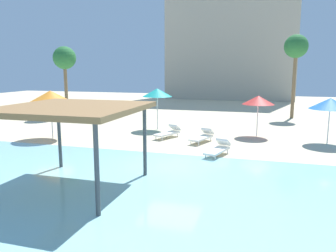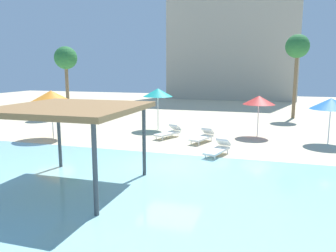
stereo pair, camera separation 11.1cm
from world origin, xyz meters
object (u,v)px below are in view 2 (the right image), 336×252
beach_umbrella_orange_1 (51,96)px  lounge_chair_1 (218,149)px  beach_umbrella_red_2 (259,100)px  palm_tree_0 (297,49)px  lounge_chair_0 (203,136)px  beach_umbrella_teal_3 (158,93)px  lounge_chair_3 (169,132)px  shade_pavilion (72,111)px  palm_tree_1 (66,59)px  beach_umbrella_blue_4 (331,104)px

beach_umbrella_orange_1 → lounge_chair_1: beach_umbrella_orange_1 is taller
beach_umbrella_red_2 → palm_tree_0: (2.61, 8.66, 3.49)m
lounge_chair_0 → beach_umbrella_red_2: bearing=150.6°
palm_tree_0 → beach_umbrella_red_2: bearing=-106.8°
beach_umbrella_teal_3 → lounge_chair_0: beach_umbrella_teal_3 is taller
beach_umbrella_red_2 → lounge_chair_0: beach_umbrella_red_2 is taller
lounge_chair_3 → lounge_chair_1: bearing=69.4°
beach_umbrella_orange_1 → beach_umbrella_red_2: beach_umbrella_orange_1 is taller
shade_pavilion → palm_tree_0: 21.62m
shade_pavilion → palm_tree_1: bearing=124.1°
beach_umbrella_teal_3 → lounge_chair_0: (3.69, -3.06, -2.18)m
beach_umbrella_red_2 → palm_tree_0: 9.69m
beach_umbrella_orange_1 → beach_umbrella_blue_4: beach_umbrella_orange_1 is taller
beach_umbrella_teal_3 → palm_tree_1: size_ratio=0.47×
beach_umbrella_blue_4 → palm_tree_0: bearing=97.0°
beach_umbrella_orange_1 → beach_umbrella_red_2: 12.34m
shade_pavilion → palm_tree_1: size_ratio=0.75×
lounge_chair_3 → beach_umbrella_blue_4: bearing=119.3°
beach_umbrella_red_2 → lounge_chair_3: (-5.06, -1.99, -1.89)m
beach_umbrella_orange_1 → lounge_chair_3: beach_umbrella_orange_1 is taller
beach_umbrella_teal_3 → palm_tree_0: (9.18, 8.24, 3.20)m
beach_umbrella_red_2 → beach_umbrella_teal_3: bearing=176.4°
beach_umbrella_red_2 → shade_pavilion: bearing=-117.6°
lounge_chair_0 → lounge_chair_3: bearing=-88.9°
shade_pavilion → palm_tree_0: size_ratio=0.65×
beach_umbrella_blue_4 → palm_tree_1: palm_tree_1 is taller
shade_pavilion → beach_umbrella_blue_4: shade_pavilion is taller
shade_pavilion → palm_tree_0: palm_tree_0 is taller
lounge_chair_3 → palm_tree_0: 14.18m
palm_tree_0 → lounge_chair_0: bearing=-115.9°
shade_pavilion → beach_umbrella_teal_3: 11.49m
beach_umbrella_blue_4 → shade_pavilion: bearing=-133.9°
beach_umbrella_orange_1 → beach_umbrella_blue_4: size_ratio=1.12×
beach_umbrella_teal_3 → lounge_chair_0: bearing=-39.7°
lounge_chair_3 → beach_umbrella_red_2: bearing=135.0°
lounge_chair_3 → palm_tree_0: (7.67, 10.64, 5.38)m
lounge_chair_1 → beach_umbrella_blue_4: bearing=144.0°
shade_pavilion → lounge_chair_3: (0.71, 9.06, -2.36)m
beach_umbrella_red_2 → palm_tree_1: 16.59m
beach_umbrella_orange_1 → lounge_chair_3: 7.23m
shade_pavilion → beach_umbrella_blue_4: size_ratio=1.75×
beach_umbrella_red_2 → beach_umbrella_teal_3: beach_umbrella_teal_3 is taller
beach_umbrella_teal_3 → palm_tree_1: 10.25m
beach_umbrella_red_2 → beach_umbrella_teal_3: (-6.57, 0.41, 0.29)m
beach_umbrella_teal_3 → beach_umbrella_blue_4: size_ratio=1.10×
lounge_chair_0 → palm_tree_0: bearing=172.1°
beach_umbrella_orange_1 → palm_tree_1: 9.46m
lounge_chair_3 → palm_tree_0: size_ratio=0.29×
lounge_chair_0 → palm_tree_1: size_ratio=0.33×
lounge_chair_1 → lounge_chair_3: size_ratio=1.01×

